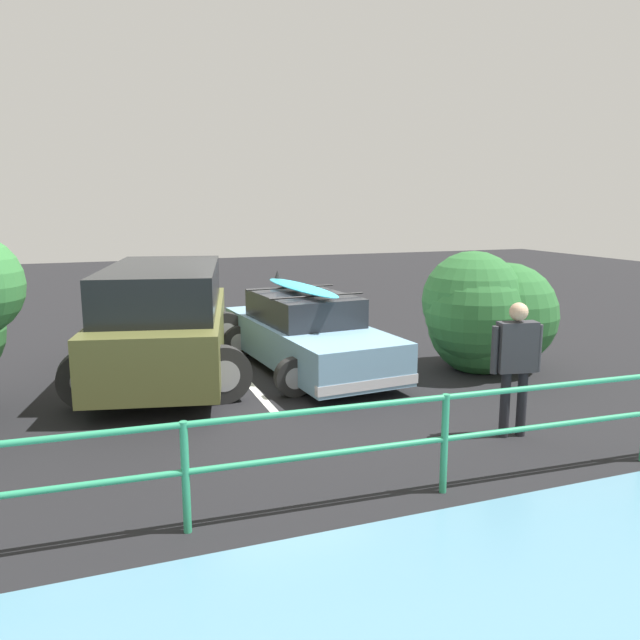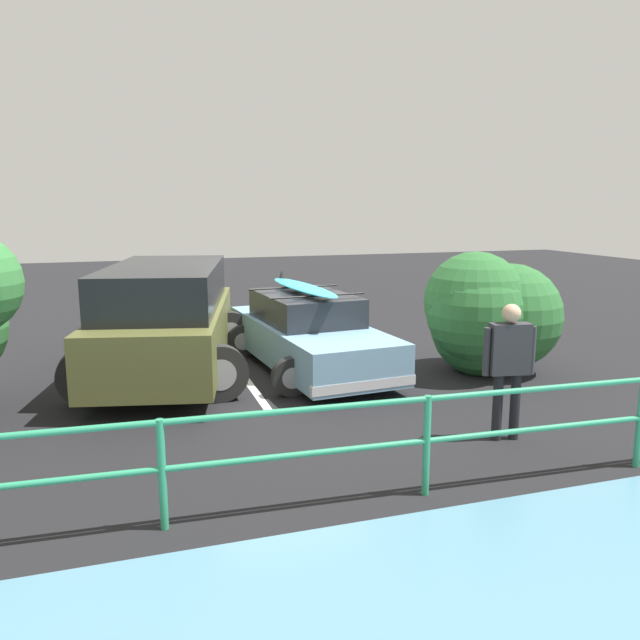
% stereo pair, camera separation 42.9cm
% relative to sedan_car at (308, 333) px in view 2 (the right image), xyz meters
% --- Properties ---
extents(ground_plane, '(44.00, 44.00, 0.02)m').
position_rel_sedan_car_xyz_m(ground_plane, '(0.41, 0.01, -0.61)').
color(ground_plane, black).
rests_on(ground_plane, ground).
extents(parking_stripe, '(0.12, 4.30, 0.00)m').
position_rel_sedan_car_xyz_m(parking_stripe, '(1.15, 0.04, -0.60)').
color(parking_stripe, silver).
rests_on(parking_stripe, ground).
extents(sedan_car, '(2.41, 4.37, 1.55)m').
position_rel_sedan_car_xyz_m(sedan_car, '(0.00, 0.00, 0.00)').
color(sedan_car, '#729EBC').
rests_on(sedan_car, ground).
extents(suv_car, '(3.19, 4.94, 1.82)m').
position_rel_sedan_car_xyz_m(suv_car, '(2.31, -0.21, 0.34)').
color(suv_car, brown).
rests_on(suv_car, ground).
extents(person_bystander, '(0.63, 0.26, 1.64)m').
position_rel_sedan_car_xyz_m(person_bystander, '(-1.30, 3.84, 0.38)').
color(person_bystander, black).
rests_on(person_bystander, ground).
extents(railing_fence, '(9.87, 0.48, 1.00)m').
position_rel_sedan_car_xyz_m(railing_fence, '(0.27, 4.86, 0.08)').
color(railing_fence, '#2D9366').
rests_on(railing_fence, ground).
extents(bush_near_left, '(2.34, 1.94, 2.11)m').
position_rel_sedan_car_xyz_m(bush_near_left, '(-2.70, 1.18, 0.35)').
color(bush_near_left, brown).
rests_on(bush_near_left, ground).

